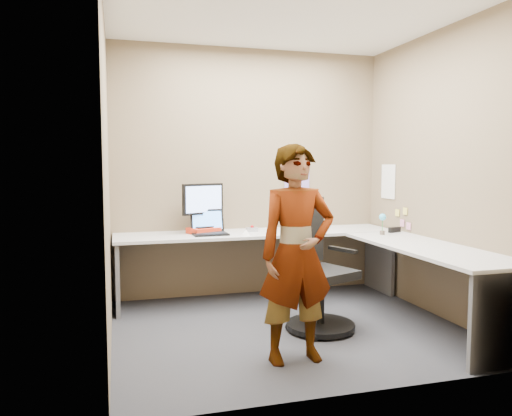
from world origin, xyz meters
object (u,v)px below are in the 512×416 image
object	(u,v)px
monitor	(203,202)
person	(297,254)
desk	(318,253)
office_chair	(315,277)

from	to	relation	value
monitor	person	xyz separation A→B (m)	(0.39, -1.73, -0.26)
desk	monitor	bearing A→B (deg)	146.89
office_chair	person	bearing A→B (deg)	-144.65
office_chair	person	world-z (taller)	person
monitor	office_chair	bearing A→B (deg)	-77.49
monitor	office_chair	world-z (taller)	monitor
person	office_chair	bearing A→B (deg)	53.74
office_chair	person	size ratio (longest dim) A/B	0.71
monitor	person	world-z (taller)	person
desk	office_chair	world-z (taller)	office_chair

